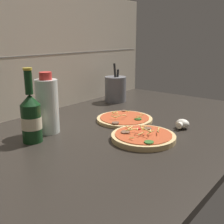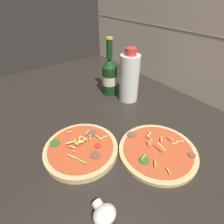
% 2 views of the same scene
% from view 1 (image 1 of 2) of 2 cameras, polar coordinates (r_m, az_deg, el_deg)
% --- Properties ---
extents(counter_slab, '(1.60, 0.90, 0.03)m').
position_cam_1_polar(counter_slab, '(1.11, 0.67, -4.49)').
color(counter_slab, '#28231E').
rests_on(counter_slab, ground).
extents(tile_backsplash, '(1.60, 0.01, 0.60)m').
position_cam_1_polar(tile_backsplash, '(1.37, -14.70, 11.15)').
color(tile_backsplash, beige).
rests_on(tile_backsplash, ground).
extents(pizza_near, '(0.23, 0.23, 0.06)m').
position_cam_1_polar(pizza_near, '(1.02, 6.37, -5.04)').
color(pizza_near, tan).
rests_on(pizza_near, counter_slab).
extents(pizza_far, '(0.24, 0.24, 0.05)m').
position_cam_1_polar(pizza_far, '(1.24, 2.57, -1.42)').
color(pizza_far, tan).
rests_on(pizza_far, counter_slab).
extents(beer_bottle, '(0.07, 0.07, 0.26)m').
position_cam_1_polar(beer_bottle, '(1.01, -16.10, -0.99)').
color(beer_bottle, '#143819').
rests_on(beer_bottle, counter_slab).
extents(oil_bottle, '(0.08, 0.08, 0.23)m').
position_cam_1_polar(oil_bottle, '(1.09, -13.01, 1.34)').
color(oil_bottle, silver).
rests_on(oil_bottle, counter_slab).
extents(mushroom_left, '(0.06, 0.05, 0.04)m').
position_cam_1_polar(mushroom_left, '(1.16, 14.08, -2.37)').
color(mushroom_left, white).
rests_on(mushroom_left, counter_slab).
extents(utensil_crock, '(0.12, 0.12, 0.21)m').
position_cam_1_polar(utensil_crock, '(1.59, 0.70, 4.71)').
color(utensil_crock, slate).
rests_on(utensil_crock, counter_slab).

